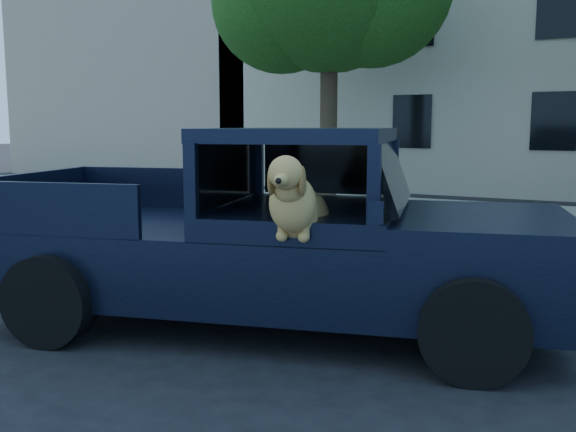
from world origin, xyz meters
name	(u,v)px	position (x,y,z in m)	size (l,w,h in m)	color
ground	(294,333)	(0.00, 0.00, 0.00)	(120.00, 120.00, 0.00)	black
far_sidewalk	(481,215)	(0.00, 9.20, 0.07)	(60.00, 4.00, 0.15)	gray
lane_stripes	(544,283)	(2.00, 3.40, 0.01)	(21.60, 0.14, 0.01)	silver
building_left	(161,80)	(-15.00, 16.50, 4.00)	(12.00, 6.00, 8.00)	tan
pickup_truck	(267,260)	(-0.36, 0.10, 0.70)	(6.14, 3.67, 2.06)	black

